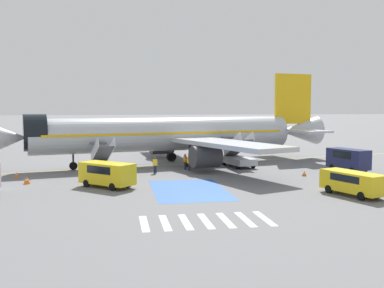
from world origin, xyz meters
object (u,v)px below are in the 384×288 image
at_px(ground_crew_1, 189,162).
at_px(traffic_cone_2, 17,175).
at_px(airliner, 173,134).
at_px(ground_crew_2, 185,161).
at_px(service_van_0, 353,181).
at_px(ground_crew_0, 155,164).
at_px(service_van_3, 348,158).
at_px(service_van_2, 107,173).
at_px(traffic_cone_1, 27,180).
at_px(boarding_stairs_aft, 238,158).
at_px(traffic_cone_0, 304,173).
at_px(boarding_stairs_forward, 103,165).
at_px(fuel_tanker, 206,138).

xyz_separation_m(ground_crew_1, traffic_cone_2, (-16.84, -1.59, -0.66)).
distance_m(airliner, ground_crew_2, 4.93).
relative_size(service_van_0, ground_crew_0, 3.30).
relative_size(service_van_3, ground_crew_1, 3.00).
height_order(airliner, service_van_2, airliner).
bearing_deg(ground_crew_0, service_van_3, -18.68).
height_order(service_van_2, traffic_cone_2, service_van_2).
relative_size(service_van_0, traffic_cone_1, 7.96).
xyz_separation_m(airliner, service_van_0, (11.09, -20.11, -2.42)).
bearing_deg(ground_crew_1, boarding_stairs_aft, 79.51).
height_order(ground_crew_1, traffic_cone_1, ground_crew_1).
distance_m(service_van_0, ground_crew_0, 19.39).
bearing_deg(boarding_stairs_aft, service_van_3, -40.30).
bearing_deg(traffic_cone_0, traffic_cone_2, 171.98).
xyz_separation_m(service_van_0, ground_crew_0, (-13.70, 13.72, -0.17)).
distance_m(airliner, service_van_2, 15.47).
bearing_deg(ground_crew_2, service_van_0, -160.39).
distance_m(service_van_0, ground_crew_1, 18.09).
relative_size(boarding_stairs_forward, traffic_cone_2, 11.37).
bearing_deg(ground_crew_1, fuel_tanker, 134.66).
height_order(service_van_2, traffic_cone_0, service_van_2).
bearing_deg(ground_crew_2, ground_crew_1, -177.33).
distance_m(service_van_2, traffic_cone_1, 7.51).
distance_m(fuel_tanker, traffic_cone_2, 35.31).
bearing_deg(ground_crew_1, traffic_cone_0, 32.34).
xyz_separation_m(fuel_tanker, service_van_2, (-14.97, -33.11, -0.44)).
height_order(fuel_tanker, traffic_cone_0, fuel_tanker).
bearing_deg(ground_crew_0, service_van_0, -58.11).
distance_m(airliner, traffic_cone_2, 17.44).
bearing_deg(boarding_stairs_aft, ground_crew_0, -173.01).
xyz_separation_m(boarding_stairs_forward, traffic_cone_1, (-6.34, -4.38, -0.63)).
height_order(airliner, traffic_cone_0, airliner).
height_order(service_van_3, traffic_cone_2, service_van_3).
xyz_separation_m(service_van_0, traffic_cone_1, (-25.18, 9.44, -0.76)).
xyz_separation_m(service_van_0, ground_crew_2, (-10.30, 15.98, -0.15)).
relative_size(boarding_stairs_forward, service_van_0, 1.03).
height_order(boarding_stairs_forward, service_van_3, boarding_stairs_forward).
bearing_deg(ground_crew_0, traffic_cone_1, -172.63).
bearing_deg(service_van_3, traffic_cone_1, 165.72).
bearing_deg(service_van_0, service_van_2, 140.97).
bearing_deg(ground_crew_1, service_van_2, -74.45).
bearing_deg(traffic_cone_0, ground_crew_1, 152.44).
height_order(service_van_2, ground_crew_0, service_van_2).
distance_m(fuel_tanker, traffic_cone_0, 30.36).
xyz_separation_m(airliner, ground_crew_2, (0.79, -4.13, -2.57)).
bearing_deg(ground_crew_0, fuel_tanker, 55.16).
height_order(airliner, traffic_cone_1, airliner).
bearing_deg(traffic_cone_2, boarding_stairs_forward, 2.56).
distance_m(airliner, traffic_cone_0, 15.87).
bearing_deg(boarding_stairs_forward, traffic_cone_2, 169.82).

